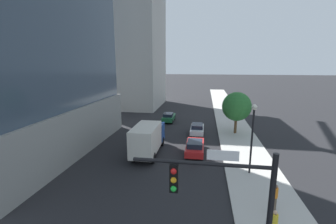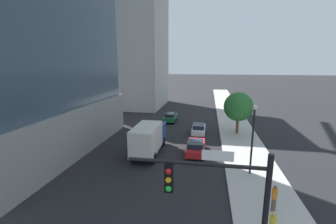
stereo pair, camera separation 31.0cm
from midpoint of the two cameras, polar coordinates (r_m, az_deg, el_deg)
The scene contains 11 objects.
sidewalk at distance 26.36m, azimuth 18.03°, elevation -9.36°, with size 4.82×120.00×0.15m, color #B2AFA8.
construction_building at distance 53.59m, azimuth -11.11°, elevation 21.76°, with size 17.94×18.30×42.93m.
traffic_light_pole at distance 9.15m, azimuth 13.18°, elevation -20.97°, with size 5.06×0.48×6.29m.
street_lamp at distance 20.33m, azimuth 19.78°, elevation -4.02°, with size 0.44×0.44×5.98m.
street_tree at distance 31.80m, azimuth 16.34°, elevation 1.30°, with size 3.83×3.83×5.56m.
car_white at distance 31.49m, azimuth 6.94°, elevation -4.14°, with size 1.76×4.15×1.42m.
car_green at distance 37.72m, azimuth -0.08°, elevation -1.28°, with size 1.74×4.07×1.50m.
car_red at distance 24.73m, azimuth 6.30°, elevation -8.53°, with size 1.84×4.64×1.53m.
box_truck at distance 24.20m, azimuth -5.36°, elevation -6.33°, with size 2.29×7.01×3.27m.
pedestrian_orange_shirt at distance 17.04m, azimuth 24.40°, elevation -18.55°, with size 0.34×0.34×1.74m.
pedestrian_yellow_shirt at distance 14.76m, azimuth 24.17°, elevation -23.97°, with size 0.34×0.34×1.63m.
Camera 1 is at (3.14, -4.31, 9.39)m, focal length 24.65 mm.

